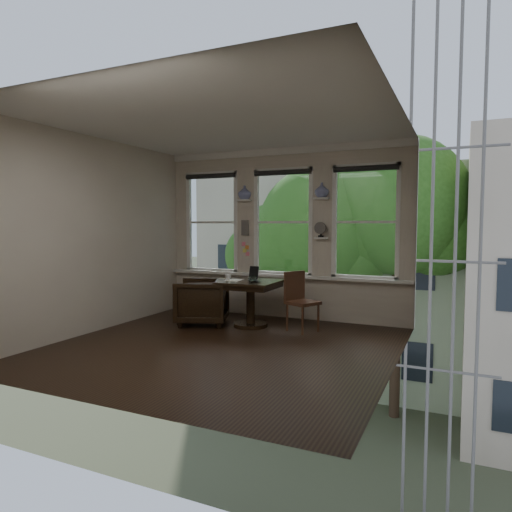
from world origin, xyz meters
The scene contains 25 objects.
ground centered at (0.00, 0.00, 0.00)m, with size 4.50×4.50×0.00m, color black.
ceiling centered at (0.00, 0.00, 3.00)m, with size 4.50×4.50×0.00m, color silver.
wall_back centered at (0.00, 2.25, 1.50)m, with size 4.50×4.50×0.00m, color beige.
wall_front centered at (0.00, -2.25, 1.50)m, with size 4.50×4.50×0.00m, color beige.
wall_left centered at (-2.25, 0.00, 1.50)m, with size 4.50×4.50×0.00m, color beige.
wall_right centered at (2.25, 0.00, 1.50)m, with size 4.50×4.50×0.00m, color beige.
window_left centered at (-1.45, 2.25, 1.70)m, with size 1.10×0.12×1.90m, color white, non-canonical shape.
window_center centered at (0.00, 2.25, 1.70)m, with size 1.10×0.12×1.90m, color white, non-canonical shape.
window_right centered at (1.45, 2.25, 1.70)m, with size 1.10×0.12×1.90m, color white, non-canonical shape.
shelf_left centered at (-0.72, 2.15, 2.10)m, with size 0.26×0.16×0.03m, color white.
shelf_right centered at (0.72, 2.15, 2.10)m, with size 0.26×0.16×0.03m, color white.
intercom centered at (-0.72, 2.18, 1.60)m, with size 0.14×0.06×0.28m, color #59544F.
sticky_notes centered at (-0.72, 2.19, 1.25)m, with size 0.16×0.01×0.24m, color pink, non-canonical shape.
desk_fan centered at (0.72, 2.13, 1.53)m, with size 0.20×0.20×0.24m, color #59544F, non-canonical shape.
vase_left centered at (-0.72, 2.15, 2.24)m, with size 0.24×0.24×0.25m, color silver.
vase_right centered at (0.72, 2.15, 2.24)m, with size 0.24×0.24×0.25m, color silver.
table centered at (-0.19, 1.28, 0.38)m, with size 0.90×0.90×0.75m, color black, non-canonical shape.
armchair_left centered at (-1.01, 1.09, 0.38)m, with size 0.81×0.83×0.75m, color black.
cushion_red centered at (-1.01, 1.09, 0.45)m, with size 0.45×0.45×0.06m, color maroon.
side_chair_right centered at (0.69, 1.30, 0.46)m, with size 0.42×0.42×0.92m, color #422517, non-canonical shape.
laptop centered at (-0.09, 1.14, 0.76)m, with size 0.29×0.19×0.02m, color black.
mug centered at (-0.55, 1.18, 0.80)m, with size 0.10×0.10×0.10m, color white.
drinking_glass centered at (-0.08, 1.09, 0.80)m, with size 0.12×0.12×0.10m, color white.
tablet centered at (-0.22, 1.45, 0.86)m, with size 0.16×0.02×0.22m, color black.
papers centered at (-0.46, 1.23, 0.75)m, with size 0.22×0.30×0.00m, color silver.
Camera 1 is at (2.94, -5.36, 1.66)m, focal length 32.00 mm.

